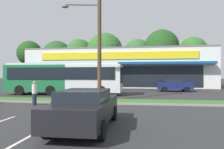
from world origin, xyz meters
TOP-DOWN VIEW (x-y plane):
  - grass_median at (0.00, 14.00)m, footprint 56.00×2.20m
  - curb_lip at (0.00, 12.78)m, footprint 56.00×0.24m
  - parking_stripe_3 at (1.98, 5.30)m, footprint 0.12×4.80m
  - storefront_building at (1.88, 35.43)m, footprint 30.05×12.20m
  - tree_far_left at (-19.86, 43.34)m, footprint 5.62×5.62m
  - tree_left at (-14.03, 45.29)m, footprint 6.90×6.90m
  - tree_mid_left at (-8.42, 44.69)m, footprint 6.15×6.15m
  - tree_mid at (-2.30, 43.72)m, footprint 7.92×7.92m
  - tree_mid_right at (4.83, 46.70)m, footprint 6.60×6.60m
  - tree_right at (9.95, 43.79)m, footprint 7.29×7.29m
  - tree_far_right at (16.98, 46.50)m, footprint 6.13×6.13m
  - utility_pole at (2.33, 14.14)m, footprint 3.12×2.39m
  - city_bus at (-2.26, 19.09)m, footprint 11.96×2.66m
  - car_0 at (3.53, 6.31)m, footprint 1.99×4.76m
  - car_1 at (9.67, 25.02)m, footprint 4.13×1.96m
  - pedestrian_by_pole at (-1.45, 11.63)m, footprint 0.33×0.33m

SIDE VIEW (x-z plane):
  - parking_stripe_3 at x=1.98m, z-range 0.00..0.01m
  - grass_median at x=0.00m, z-range 0.00..0.12m
  - curb_lip at x=0.00m, z-range 0.00..0.12m
  - car_0 at x=3.53m, z-range 0.04..1.51m
  - car_1 at x=9.67m, z-range 0.02..1.61m
  - pedestrian_by_pole at x=-1.45m, z-range 0.00..1.63m
  - city_bus at x=-2.26m, z-range 0.14..3.39m
  - storefront_building at x=1.88m, z-range 0.00..6.38m
  - utility_pole at x=2.33m, z-range 0.35..10.60m
  - tree_left at x=-14.03m, z-range 1.58..11.65m
  - tree_mid_right at x=4.83m, z-range 1.83..12.10m
  - tree_far_left at x=-19.86m, z-range 2.11..12.00m
  - tree_mid_left at x=-8.42m, z-range 2.05..12.32m
  - tree_mid at x=-2.30m, z-range 1.67..12.95m
  - tree_far_right at x=16.98m, z-range 2.13..12.57m
  - tree_right at x=9.95m, z-range 2.17..13.83m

